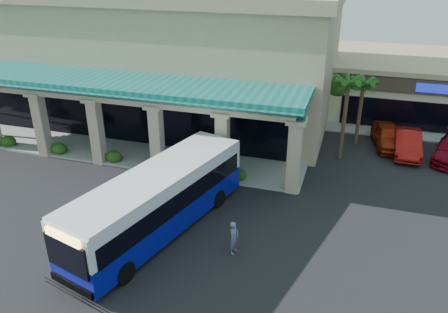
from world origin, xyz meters
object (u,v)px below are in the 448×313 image
(car_silver, at_px, (388,136))
(car_white, at_px, (407,143))
(transit_bus, at_px, (159,202))
(pedestrian, at_px, (234,238))

(car_silver, bearing_deg, car_white, -43.71)
(transit_bus, bearing_deg, car_silver, 67.30)
(transit_bus, distance_m, pedestrian, 4.39)
(car_silver, bearing_deg, pedestrian, -124.59)
(transit_bus, relative_size, pedestrian, 7.05)
(pedestrian, distance_m, car_white, 17.41)
(transit_bus, xyz_separation_m, car_white, (13.06, 14.30, -0.88))
(transit_bus, height_order, car_silver, transit_bus)
(transit_bus, bearing_deg, pedestrian, 5.43)
(transit_bus, distance_m, car_white, 19.39)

